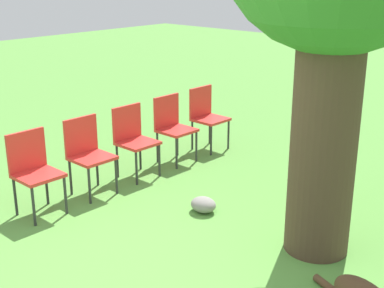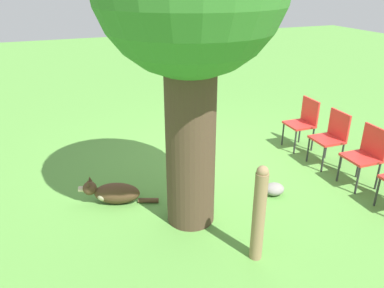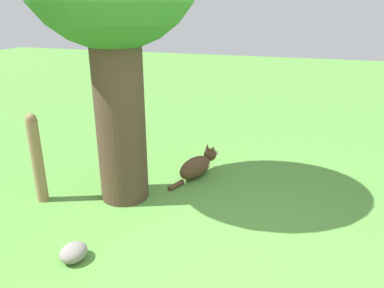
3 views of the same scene
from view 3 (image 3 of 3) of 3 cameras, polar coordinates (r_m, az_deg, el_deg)
name	(u,v)px [view 3 (image 3 of 3)]	position (r m, az deg, el deg)	size (l,w,h in m)	color
ground_plane	(194,248)	(3.89, 0.25, -15.62)	(30.00, 30.00, 0.00)	#56933D
dog	(198,166)	(5.30, 0.88, -3.32)	(1.02, 0.48, 0.38)	#513823
fence_post	(37,158)	(4.85, -22.55, -1.98)	(0.14, 0.14, 1.12)	#937551
garden_rock	(74,252)	(3.87, -17.60, -15.46)	(0.29, 0.25, 0.16)	gray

